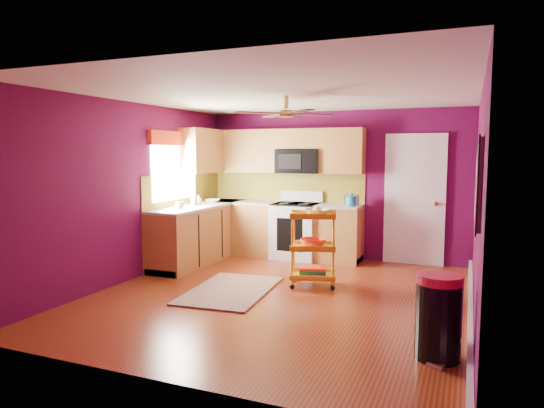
% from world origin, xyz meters
% --- Properties ---
extents(ground, '(5.00, 5.00, 0.00)m').
position_xyz_m(ground, '(0.00, 0.00, 0.00)').
color(ground, maroon).
rests_on(ground, ground).
extents(room_envelope, '(4.54, 5.04, 2.52)m').
position_xyz_m(room_envelope, '(0.03, 0.00, 1.63)').
color(room_envelope, '#53093B').
rests_on(room_envelope, ground).
extents(lower_cabinets, '(2.81, 2.31, 0.94)m').
position_xyz_m(lower_cabinets, '(-1.35, 1.82, 0.43)').
color(lower_cabinets, '#966228').
rests_on(lower_cabinets, ground).
extents(electric_range, '(0.76, 0.66, 1.13)m').
position_xyz_m(electric_range, '(-0.55, 2.17, 0.48)').
color(electric_range, white).
rests_on(electric_range, ground).
extents(upper_cabinetry, '(2.80, 2.30, 1.26)m').
position_xyz_m(upper_cabinetry, '(-1.24, 2.17, 1.80)').
color(upper_cabinetry, '#966228').
rests_on(upper_cabinetry, ground).
extents(left_window, '(0.08, 1.35, 1.08)m').
position_xyz_m(left_window, '(-2.22, 1.05, 1.74)').
color(left_window, white).
rests_on(left_window, ground).
extents(panel_door, '(0.95, 0.11, 2.15)m').
position_xyz_m(panel_door, '(1.35, 2.47, 1.02)').
color(panel_door, white).
rests_on(panel_door, ground).
extents(right_wall_art, '(0.04, 2.74, 1.04)m').
position_xyz_m(right_wall_art, '(2.23, -0.34, 1.44)').
color(right_wall_art, black).
rests_on(right_wall_art, ground).
extents(ceiling_fan, '(1.01, 1.01, 0.26)m').
position_xyz_m(ceiling_fan, '(0.00, 0.20, 2.29)').
color(ceiling_fan, '#BF8C3F').
rests_on(ceiling_fan, ground).
extents(shag_rug, '(1.11, 1.66, 0.02)m').
position_xyz_m(shag_rug, '(-0.67, -0.06, 0.01)').
color(shag_rug, black).
rests_on(shag_rug, ground).
extents(rolling_cart, '(0.70, 0.59, 1.09)m').
position_xyz_m(rolling_cart, '(0.25, 0.59, 0.56)').
color(rolling_cart, yellow).
rests_on(rolling_cart, ground).
extents(trash_can, '(0.51, 0.51, 0.75)m').
position_xyz_m(trash_can, '(1.95, -1.23, 0.37)').
color(trash_can, black).
rests_on(trash_can, ground).
extents(teal_kettle, '(0.18, 0.18, 0.21)m').
position_xyz_m(teal_kettle, '(0.40, 2.15, 1.02)').
color(teal_kettle, teal).
rests_on(teal_kettle, lower_cabinets).
extents(toaster, '(0.22, 0.15, 0.18)m').
position_xyz_m(toaster, '(0.39, 2.20, 1.03)').
color(toaster, beige).
rests_on(toaster, lower_cabinets).
extents(soap_bottle_a, '(0.08, 0.08, 0.18)m').
position_xyz_m(soap_bottle_a, '(-2.00, 1.24, 1.03)').
color(soap_bottle_a, '#EA3F72').
rests_on(soap_bottle_a, lower_cabinets).
extents(soap_bottle_b, '(0.12, 0.12, 0.16)m').
position_xyz_m(soap_bottle_b, '(-2.02, 1.43, 1.02)').
color(soap_bottle_b, white).
rests_on(soap_bottle_b, lower_cabinets).
extents(counter_dish, '(0.24, 0.24, 0.06)m').
position_xyz_m(counter_dish, '(-1.93, 1.75, 0.97)').
color(counter_dish, white).
rests_on(counter_dish, lower_cabinets).
extents(counter_cup, '(0.14, 0.14, 0.11)m').
position_xyz_m(counter_cup, '(-1.96, 0.78, 0.99)').
color(counter_cup, white).
rests_on(counter_cup, lower_cabinets).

